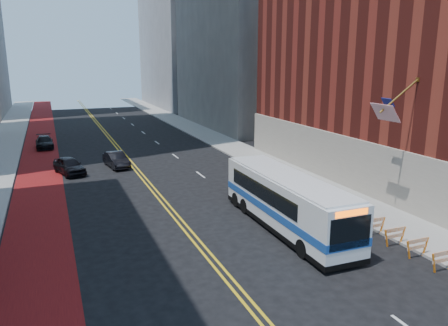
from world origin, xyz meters
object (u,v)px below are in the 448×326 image
Objects in this scene: car_a at (69,166)px; transit_bus at (286,201)px; car_b at (116,160)px; car_c at (44,142)px.

transit_bus is at bearing -75.02° from car_a.
transit_bus is 2.78× the size of car_b.
car_c is at bearing 108.26° from car_b.
car_b is 0.93× the size of car_c.
car_c is at bearing 113.23° from transit_bus.
car_a reaches higher than car_c.
transit_bus is 2.59× the size of car_c.
car_b is 13.59m from car_c.
car_c is at bearing 81.72° from car_a.
transit_bus reaches higher than car_b.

